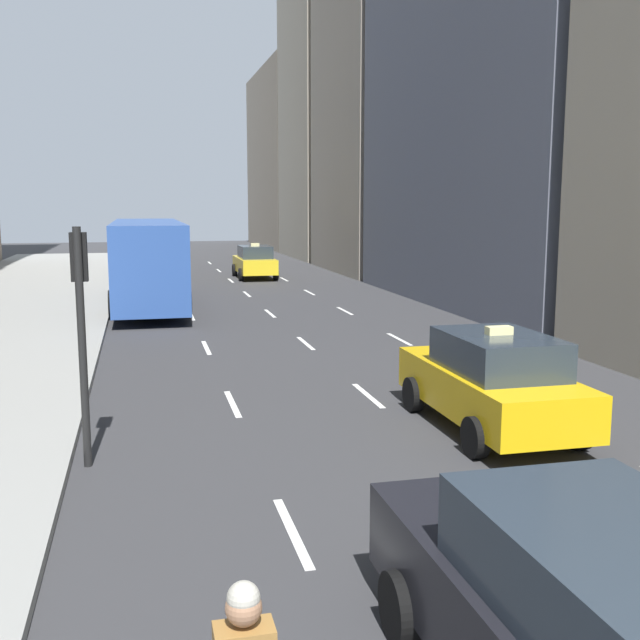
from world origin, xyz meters
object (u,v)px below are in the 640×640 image
object	(u,v)px
sedan_black_near	(600,635)
traffic_light_pole	(81,307)
taxi_lead	(255,262)
city_bus	(148,260)
taxi_second	(492,381)

from	to	relation	value
sedan_black_near	traffic_light_pole	bearing A→B (deg)	118.88
taxi_lead	city_bus	world-z (taller)	city_bus
traffic_light_pole	taxi_lead	bearing A→B (deg)	76.41
taxi_lead	city_bus	distance (m)	11.31
sedan_black_near	city_bus	world-z (taller)	city_bus
sedan_black_near	traffic_light_pole	distance (m)	8.32
taxi_second	traffic_light_pole	size ratio (longest dim) A/B	1.22
city_bus	traffic_light_pole	size ratio (longest dim) A/B	3.23
taxi_lead	taxi_second	xyz separation A→B (m)	(0.00, -27.73, 0.00)
taxi_lead	sedan_black_near	xyz separation A→B (m)	(-2.80, -35.08, 0.03)
taxi_second	sedan_black_near	bearing A→B (deg)	-110.85
taxi_lead	traffic_light_pole	world-z (taller)	traffic_light_pole
city_bus	sedan_black_near	bearing A→B (deg)	-83.66
taxi_lead	sedan_black_near	size ratio (longest dim) A/B	0.88
taxi_second	city_bus	distance (m)	18.83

